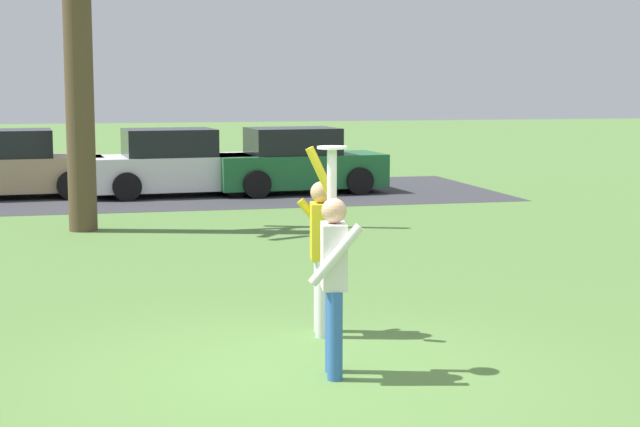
% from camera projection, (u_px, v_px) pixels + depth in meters
% --- Properties ---
extents(ground_plane, '(120.00, 120.00, 0.00)m').
position_uv_depth(ground_plane, '(307.00, 375.00, 9.35)').
color(ground_plane, '#567F3D').
extents(person_catcher, '(0.49, 0.57, 2.08)m').
position_uv_depth(person_catcher, '(334.00, 271.00, 9.20)').
color(person_catcher, '#3366B7').
rests_on(person_catcher, ground_plane).
extents(person_defender, '(0.50, 0.59, 2.04)m').
position_uv_depth(person_defender, '(321.00, 244.00, 10.75)').
color(person_defender, silver).
rests_on(person_defender, ground_plane).
extents(frisbee_disc, '(0.27, 0.27, 0.02)m').
position_uv_depth(frisbee_disc, '(332.00, 148.00, 9.28)').
color(frisbee_disc, white).
rests_on(frisbee_disc, person_catcher).
extents(parked_car_tan, '(4.21, 2.26, 1.59)m').
position_uv_depth(parked_car_tan, '(11.00, 166.00, 23.76)').
color(parked_car_tan, tan).
rests_on(parked_car_tan, ground_plane).
extents(parked_car_white, '(4.21, 2.26, 1.59)m').
position_uv_depth(parked_car_white, '(174.00, 165.00, 24.19)').
color(parked_car_white, white).
rests_on(parked_car_white, ground_plane).
extents(parked_car_green, '(4.21, 2.26, 1.59)m').
position_uv_depth(parked_car_green, '(297.00, 163.00, 24.75)').
color(parked_car_green, '#1E6633').
rests_on(parked_car_green, ground_plane).
extents(parking_strip, '(16.14, 6.40, 0.01)m').
position_uv_depth(parking_strip, '(164.00, 195.00, 24.29)').
color(parking_strip, '#38383D').
rests_on(parking_strip, ground_plane).
extents(bare_tree_tall, '(1.90, 1.86, 7.61)m').
position_uv_depth(bare_tree_tall, '(77.00, 34.00, 18.04)').
color(bare_tree_tall, brown).
rests_on(bare_tree_tall, ground_plane).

